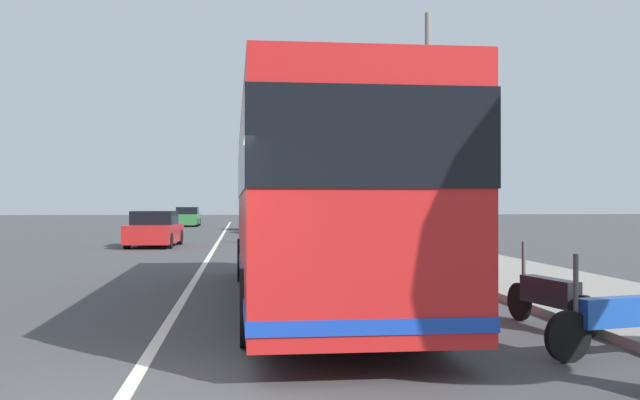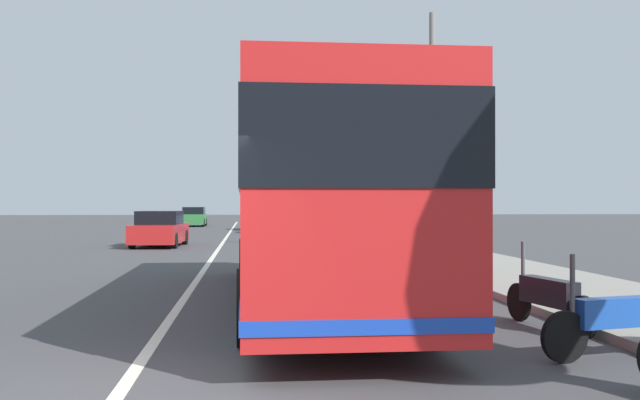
{
  "view_description": "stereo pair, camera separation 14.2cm",
  "coord_description": "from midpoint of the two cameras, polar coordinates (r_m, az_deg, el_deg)",
  "views": [
    {
      "loc": [
        -7.13,
        -1.12,
        1.84
      ],
      "look_at": [
        5.9,
        -2.51,
        1.89
      ],
      "focal_mm": 41.21,
      "sensor_mm": 36.0,
      "label": 1
    },
    {
      "loc": [
        -7.14,
        -1.26,
        1.84
      ],
      "look_at": [
        5.9,
        -2.51,
        1.89
      ],
      "focal_mm": 41.21,
      "sensor_mm": 36.0,
      "label": 2
    }
  ],
  "objects": [
    {
      "name": "car_far_distant",
      "position": [
        31.86,
        -12.84,
        -2.27
      ],
      "size": [
        4.56,
        2.12,
        1.51
      ],
      "rotation": [
        0.0,
        0.0,
        3.09
      ],
      "color": "red",
      "rests_on": "ground"
    },
    {
      "name": "sidewalk_curb",
      "position": [
        18.43,
        14.85,
        -5.75
      ],
      "size": [
        110.0,
        3.6,
        0.14
      ],
      "primitive_type": "cube",
      "color": "gray",
      "rests_on": "ground"
    },
    {
      "name": "utility_pole",
      "position": [
        27.86,
        8.25,
        5.21
      ],
      "size": [
        0.24,
        0.24,
        8.97
      ],
      "primitive_type": "cylinder",
      "color": "slate",
      "rests_on": "ground"
    },
    {
      "name": "car_oncoming",
      "position": [
        45.4,
        -4.57,
        -1.74
      ],
      "size": [
        4.06,
        1.99,
        1.4
      ],
      "rotation": [
        0.0,
        0.0,
        0.05
      ],
      "color": "navy",
      "rests_on": "ground"
    },
    {
      "name": "coach_bus",
      "position": [
        13.5,
        -1.04,
        0.36
      ],
      "size": [
        12.52,
        2.74,
        3.44
      ],
      "rotation": [
        0.0,
        0.0,
        0.01
      ],
      "color": "red",
      "rests_on": "ground"
    },
    {
      "name": "lane_divider_line",
      "position": [
        17.27,
        -10.06,
        -6.34
      ],
      "size": [
        110.0,
        0.16,
        0.01
      ],
      "primitive_type": "cube",
      "color": "silver",
      "rests_on": "ground"
    },
    {
      "name": "motorcycle_nearest_curb",
      "position": [
        11.31,
        17.02,
        -7.19
      ],
      "size": [
        2.18,
        0.48,
        1.24
      ],
      "rotation": [
        0.0,
        0.0,
        0.18
      ],
      "color": "black",
      "rests_on": "ground"
    },
    {
      "name": "car_side_street",
      "position": [
        59.19,
        -10.31,
        -1.32
      ],
      "size": [
        4.3,
        1.87,
        1.53
      ],
      "rotation": [
        0.0,
        0.0,
        3.14
      ],
      "color": "#2D7238",
      "rests_on": "ground"
    },
    {
      "name": "motorcycle_far_end",
      "position": [
        9.47,
        21.81,
        -8.6
      ],
      "size": [
        0.55,
        2.04,
        1.25
      ],
      "rotation": [
        0.0,
        0.0,
        1.8
      ],
      "color": "black",
      "rests_on": "ground"
    },
    {
      "name": "car_behind_bus",
      "position": [
        50.96,
        -5.34,
        -1.48
      ],
      "size": [
        4.05,
        1.89,
        1.58
      ],
      "rotation": [
        0.0,
        0.0,
        -0.0
      ],
      "color": "silver",
      "rests_on": "ground"
    },
    {
      "name": "ground_plane",
      "position": [
        7.46,
        -15.56,
        -14.5
      ],
      "size": [
        220.0,
        220.0,
        0.0
      ],
      "primitive_type": "plane",
      "color": "#424244"
    }
  ]
}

